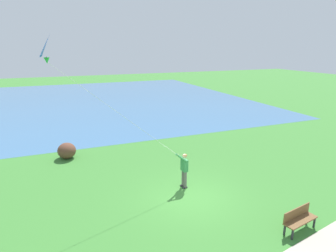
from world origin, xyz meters
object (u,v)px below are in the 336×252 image
person_kite_flyer (184,167)px  flying_kite (52,49)px  lakeside_shrub (67,151)px  park_bench_near_walkway (299,218)px

person_kite_flyer → flying_kite: size_ratio=0.34×
flying_kite → lakeside_shrub: (6.39, -0.27, -6.07)m
flying_kite → park_bench_near_walkway: (-4.39, -7.90, -6.04)m
flying_kite → lakeside_shrub: bearing=-2.4°
park_bench_near_walkway → lakeside_shrub: 13.20m
flying_kite → park_bench_near_walkway: bearing=-119.1°
person_kite_flyer → flying_kite: flying_kite is taller
person_kite_flyer → park_bench_near_walkway: (-4.67, -2.54, -0.54)m
flying_kite → lakeside_shrub: size_ratio=4.46×
park_bench_near_walkway → lakeside_shrub: (10.77, 7.63, -0.03)m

